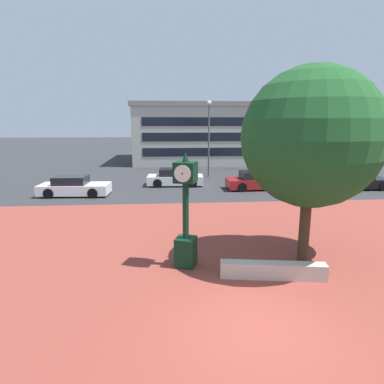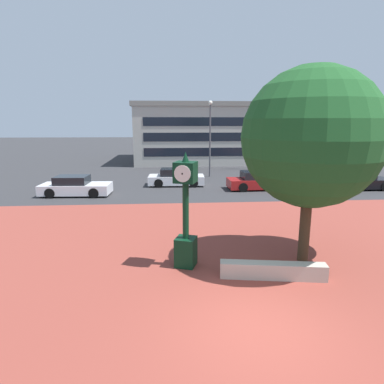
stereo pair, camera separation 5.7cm
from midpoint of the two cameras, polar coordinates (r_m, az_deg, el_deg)
ground_plane at (r=8.36m, az=11.68°, el=-22.20°), size 200.00×200.00×0.00m
plaza_brick_paving at (r=11.77m, az=6.37°, el=-11.36°), size 44.00×15.97×0.01m
planter_wall at (r=10.48m, az=14.15°, el=-13.25°), size 3.22×0.87×0.50m
street_clock at (r=10.51m, az=-0.95°, el=-4.39°), size 0.83×0.84×3.79m
plaza_tree at (r=11.43m, az=21.20°, el=8.40°), size 4.85×4.51×6.46m
car_street_near at (r=22.47m, az=-19.77°, el=0.88°), size 4.50×2.07×1.28m
car_street_mid at (r=23.59m, az=11.64°, el=1.86°), size 4.45×1.97×1.28m
car_street_far at (r=24.52m, az=-2.82°, el=2.48°), size 4.21×1.99×1.28m
car_street_distant at (r=26.11m, az=27.36°, el=1.72°), size 4.27×1.97×1.28m
flagpole_primary at (r=33.27m, az=12.57°, el=11.42°), size 1.51×0.14×7.60m
civic_building at (r=41.68m, az=5.86°, el=10.36°), size 22.05×13.42×6.83m
street_lamp_post at (r=28.34m, az=3.26°, el=10.69°), size 0.36×0.36×6.47m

